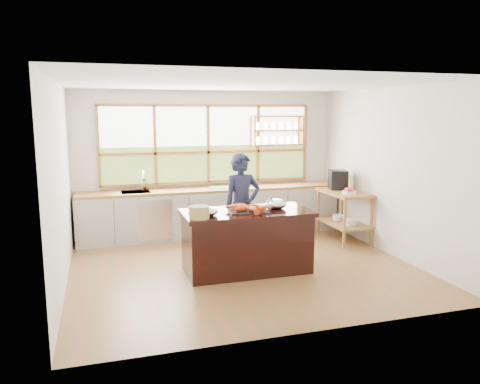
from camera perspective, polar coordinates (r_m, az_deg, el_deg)
name	(u,v)px	position (r m, az deg, el deg)	size (l,w,h in m)	color
ground_plane	(243,267)	(7.14, 0.31, -9.07)	(5.00, 5.00, 0.00)	brown
room_shell	(234,148)	(7.28, -0.68, 5.39)	(5.02, 4.52, 2.71)	beige
back_counter	(211,212)	(8.83, -3.51, -2.39)	(4.90, 0.63, 0.90)	#A7A59F
right_shelf_unit	(344,208)	(8.63, 12.58, -1.87)	(0.62, 1.10, 0.90)	#966335
island	(247,241)	(6.83, 0.82, -5.98)	(1.85, 0.90, 0.90)	black
cook	(242,206)	(7.40, 0.26, -1.71)	(0.61, 0.40, 1.67)	#191B33
potted_plant	(145,184)	(8.59, -11.55, 0.95)	(0.13, 0.09, 0.24)	slate
cutting_board	(220,187)	(8.79, -2.41, 0.57)	(0.40, 0.30, 0.01)	#68B53D
espresso_machine	(338,180)	(8.78, 11.85, 1.47)	(0.31, 0.33, 0.35)	black
wine_bottle	(351,184)	(8.48, 13.36, 0.98)	(0.08, 0.08, 0.31)	#B4C55B
fruit_bowl	(349,191)	(8.33, 13.19, 0.07)	(0.25, 0.25, 0.11)	white
slate_board	(249,211)	(6.67, 1.06, -2.34)	(0.55, 0.40, 0.02)	black
lobster_pile	(248,208)	(6.64, 1.03, -1.95)	(0.55, 0.48, 0.08)	red
mixing_bowl_left	(208,211)	(6.42, -3.90, -2.38)	(0.27, 0.27, 0.13)	silver
mixing_bowl_right	(276,204)	(6.90, 4.39, -1.46)	(0.32, 0.32, 0.15)	silver
wine_glass	(270,202)	(6.55, 3.70, -1.21)	(0.08, 0.08, 0.22)	white
wicker_basket	(199,212)	(6.24, -4.98, -2.50)	(0.27, 0.27, 0.17)	#AB854C
parchment_roll	(196,210)	(6.64, -5.38, -2.15)	(0.08, 0.08, 0.30)	white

